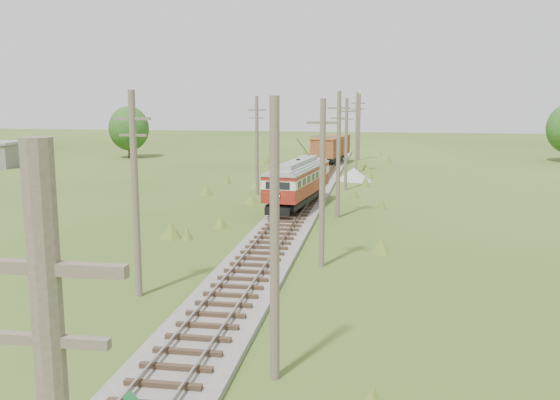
# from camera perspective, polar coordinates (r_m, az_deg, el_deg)

# --- Properties ---
(railbed_main) EXTENTS (3.60, 96.00, 0.57)m
(railbed_main) POSITION_cam_1_polar(r_m,az_deg,el_deg) (48.30, 1.74, -0.56)
(railbed_main) COLOR #605B54
(railbed_main) RESTS_ON ground
(streetcar) EXTENTS (3.88, 10.93, 4.94)m
(streetcar) POSITION_cam_1_polar(r_m,az_deg,el_deg) (47.39, 1.66, 1.90)
(streetcar) COLOR black
(streetcar) RESTS_ON ground
(gondola) EXTENTS (4.37, 9.26, 2.96)m
(gondola) POSITION_cam_1_polar(r_m,az_deg,el_deg) (77.44, 4.67, 4.80)
(gondola) COLOR black
(gondola) RESTS_ON ground
(gravel_pile) EXTENTS (3.58, 3.80, 1.30)m
(gravel_pile) POSITION_cam_1_polar(r_m,az_deg,el_deg) (64.09, 6.88, 2.32)
(gravel_pile) COLOR gray
(gravel_pile) RESTS_ON ground
(utility_pole_r_1) EXTENTS (0.30, 0.30, 8.80)m
(utility_pole_r_1) POSITION_cam_1_polar(r_m,az_deg,el_deg) (18.91, -0.49, -3.92)
(utility_pole_r_1) COLOR brown
(utility_pole_r_1) RESTS_ON ground
(utility_pole_r_2) EXTENTS (1.60, 0.30, 8.60)m
(utility_pole_r_2) POSITION_cam_1_polar(r_m,az_deg,el_deg) (31.56, 3.88, 1.66)
(utility_pole_r_2) COLOR brown
(utility_pole_r_2) RESTS_ON ground
(utility_pole_r_3) EXTENTS (1.60, 0.30, 9.00)m
(utility_pole_r_3) POSITION_cam_1_polar(r_m,az_deg,el_deg) (44.41, 5.36, 4.27)
(utility_pole_r_3) COLOR brown
(utility_pole_r_3) RESTS_ON ground
(utility_pole_r_4) EXTENTS (1.60, 0.30, 8.40)m
(utility_pole_r_4) POSITION_cam_1_polar(r_m,az_deg,el_deg) (57.37, 6.07, 5.20)
(utility_pole_r_4) COLOR brown
(utility_pole_r_4) RESTS_ON ground
(utility_pole_r_5) EXTENTS (1.60, 0.30, 8.90)m
(utility_pole_r_5) POSITION_cam_1_polar(r_m,az_deg,el_deg) (70.29, 7.02, 6.23)
(utility_pole_r_5) COLOR brown
(utility_pole_r_5) RESTS_ON ground
(utility_pole_r_6) EXTENTS (1.60, 0.30, 8.70)m
(utility_pole_r_6) POSITION_cam_1_polar(r_m,az_deg,el_deg) (83.27, 7.25, 6.70)
(utility_pole_r_6) COLOR brown
(utility_pole_r_6) RESTS_ON ground
(utility_pole_l_a) EXTENTS (1.60, 0.30, 9.00)m
(utility_pole_l_a) POSITION_cam_1_polar(r_m,az_deg,el_deg) (27.51, -13.10, 0.65)
(utility_pole_l_a) COLOR brown
(utility_pole_l_a) RESTS_ON ground
(utility_pole_l_b) EXTENTS (1.60, 0.30, 8.60)m
(utility_pole_l_b) POSITION_cam_1_polar(r_m,az_deg,el_deg) (54.36, -2.12, 5.10)
(utility_pole_l_b) COLOR brown
(utility_pole_l_b) RESTS_ON ground
(tree_mid_a) EXTENTS (5.46, 5.46, 7.03)m
(tree_mid_a) POSITION_cam_1_polar(r_m,az_deg,el_deg) (88.16, -13.65, 6.38)
(tree_mid_a) COLOR #38281C
(tree_mid_a) RESTS_ON ground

